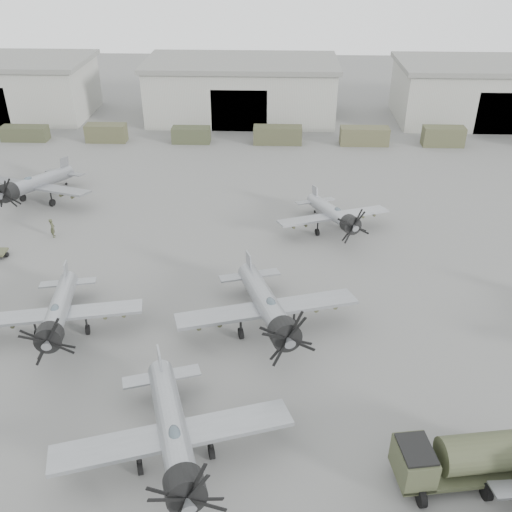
# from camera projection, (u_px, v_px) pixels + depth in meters

# --- Properties ---
(ground) EXTENTS (220.00, 220.00, 0.00)m
(ground) POSITION_uv_depth(u_px,v_px,m) (185.00, 408.00, 36.47)
(ground) COLOR slate
(ground) RESTS_ON ground
(hangar_center) EXTENTS (29.00, 14.80, 8.70)m
(hangar_center) POSITION_uv_depth(u_px,v_px,m) (242.00, 89.00, 87.46)
(hangar_center) COLOR #999A90
(hangar_center) RESTS_ON ground
(hangar_right) EXTENTS (29.00, 14.80, 8.70)m
(hangar_right) POSITION_uv_depth(u_px,v_px,m) (492.00, 92.00, 86.23)
(hangar_right) COLOR #999A90
(hangar_right) RESTS_ON ground
(support_truck_1) EXTENTS (6.39, 2.20, 2.01)m
(support_truck_1) POSITION_uv_depth(u_px,v_px,m) (25.00, 133.00, 79.87)
(support_truck_1) COLOR #383B26
(support_truck_1) RESTS_ON ground
(support_truck_2) EXTENTS (5.57, 2.20, 2.42)m
(support_truck_2) POSITION_uv_depth(u_px,v_px,m) (106.00, 133.00, 79.39)
(support_truck_2) COLOR #43432C
(support_truck_2) RESTS_ON ground
(support_truck_3) EXTENTS (5.26, 2.20, 2.15)m
(support_truck_3) POSITION_uv_depth(u_px,v_px,m) (191.00, 135.00, 79.08)
(support_truck_3) COLOR #383C27
(support_truck_3) RESTS_ON ground
(support_truck_4) EXTENTS (6.66, 2.20, 2.43)m
(support_truck_4) POSITION_uv_depth(u_px,v_px,m) (278.00, 135.00, 78.62)
(support_truck_4) COLOR #3E3F29
(support_truck_4) RESTS_ON ground
(support_truck_5) EXTENTS (6.62, 2.20, 2.44)m
(support_truck_5) POSITION_uv_depth(u_px,v_px,m) (364.00, 136.00, 78.23)
(support_truck_5) COLOR #494830
(support_truck_5) RESTS_ON ground
(support_truck_6) EXTENTS (5.57, 2.20, 2.63)m
(support_truck_6) POSITION_uv_depth(u_px,v_px,m) (443.00, 136.00, 77.83)
(support_truck_6) COLOR #43452D
(support_truck_6) RESTS_ON ground
(aircraft_near_1) EXTENTS (13.57, 12.22, 5.43)m
(aircraft_near_1) POSITION_uv_depth(u_px,v_px,m) (174.00, 436.00, 31.34)
(aircraft_near_1) COLOR gray
(aircraft_near_1) RESTS_ON ground
(aircraft_mid_1) EXTENTS (12.26, 11.03, 4.87)m
(aircraft_mid_1) POSITION_uv_depth(u_px,v_px,m) (58.00, 313.00, 41.52)
(aircraft_mid_1) COLOR #909398
(aircraft_mid_1) RESTS_ON ground
(aircraft_mid_2) EXTENTS (13.69, 12.32, 5.47)m
(aircraft_mid_2) POSITION_uv_depth(u_px,v_px,m) (268.00, 307.00, 41.64)
(aircraft_mid_2) COLOR gray
(aircraft_mid_2) RESTS_ON ground
(aircraft_far_0) EXTENTS (12.75, 11.48, 5.09)m
(aircraft_far_0) POSITION_uv_depth(u_px,v_px,m) (33.00, 184.00, 61.31)
(aircraft_far_0) COLOR gray
(aircraft_far_0) RESTS_ON ground
(aircraft_far_1) EXTENTS (11.24, 10.14, 4.53)m
(aircraft_far_1) POSITION_uv_depth(u_px,v_px,m) (335.00, 215.00, 55.64)
(aircraft_far_1) COLOR #989AA0
(aircraft_far_1) RESTS_ON ground
(fuel_tanker) EXTENTS (8.23, 4.50, 3.06)m
(fuel_tanker) POSITION_uv_depth(u_px,v_px,m) (466.00, 457.00, 30.97)
(fuel_tanker) COLOR #383D28
(fuel_tanker) RESTS_ON ground
(ground_crew) EXTENTS (0.68, 0.83, 1.95)m
(ground_crew) POSITION_uv_depth(u_px,v_px,m) (52.00, 228.00, 55.55)
(ground_crew) COLOR #373A26
(ground_crew) RESTS_ON ground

